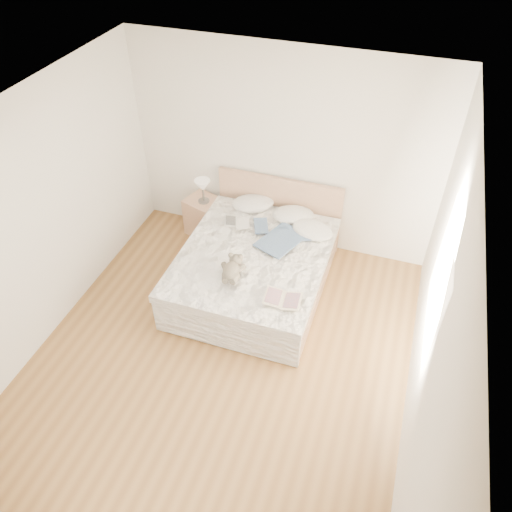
% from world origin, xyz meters
% --- Properties ---
extents(floor, '(4.00, 4.50, 0.00)m').
position_xyz_m(floor, '(0.00, 0.00, 0.00)').
color(floor, brown).
rests_on(floor, ground).
extents(ceiling, '(4.00, 4.50, 0.00)m').
position_xyz_m(ceiling, '(0.00, 0.00, 2.70)').
color(ceiling, white).
rests_on(ceiling, ground).
extents(wall_back, '(4.00, 0.02, 2.70)m').
position_xyz_m(wall_back, '(0.00, 2.25, 1.35)').
color(wall_back, silver).
rests_on(wall_back, ground).
extents(wall_front, '(4.00, 0.02, 2.70)m').
position_xyz_m(wall_front, '(0.00, -2.25, 1.35)').
color(wall_front, silver).
rests_on(wall_front, ground).
extents(wall_left, '(0.02, 4.50, 2.70)m').
position_xyz_m(wall_left, '(-2.00, 0.00, 1.35)').
color(wall_left, silver).
rests_on(wall_left, ground).
extents(wall_right, '(0.02, 4.50, 2.70)m').
position_xyz_m(wall_right, '(2.00, 0.00, 1.35)').
color(wall_right, silver).
rests_on(wall_right, ground).
extents(window, '(0.02, 1.30, 1.10)m').
position_xyz_m(window, '(1.99, 0.30, 1.45)').
color(window, white).
rests_on(window, wall_right).
extents(bed, '(1.72, 2.14, 1.00)m').
position_xyz_m(bed, '(0.00, 1.19, 0.31)').
color(bed, tan).
rests_on(bed, floor).
extents(nightstand, '(0.55, 0.52, 0.56)m').
position_xyz_m(nightstand, '(-1.04, 1.99, 0.28)').
color(nightstand, tan).
rests_on(nightstand, floor).
extents(table_lamp, '(0.22, 0.22, 0.34)m').
position_xyz_m(table_lamp, '(-1.01, 1.97, 0.80)').
color(table_lamp, '#4E4844').
rests_on(table_lamp, nightstand).
extents(pillow_left, '(0.68, 0.60, 0.17)m').
position_xyz_m(pillow_left, '(-0.32, 2.03, 0.64)').
color(pillow_left, white).
rests_on(pillow_left, bed).
extents(pillow_middle, '(0.63, 0.52, 0.16)m').
position_xyz_m(pillow_middle, '(0.26, 1.95, 0.64)').
color(pillow_middle, white).
rests_on(pillow_middle, bed).
extents(pillow_right, '(0.60, 0.48, 0.16)m').
position_xyz_m(pillow_right, '(0.57, 1.72, 0.64)').
color(pillow_right, white).
rests_on(pillow_right, bed).
extents(blouse, '(0.85, 0.87, 0.03)m').
position_xyz_m(blouse, '(0.25, 1.42, 0.63)').
color(blouse, '#364E70').
rests_on(blouse, bed).
extents(photo_book, '(0.40, 0.34, 0.03)m').
position_xyz_m(photo_book, '(-0.38, 1.57, 0.63)').
color(photo_book, silver).
rests_on(photo_book, bed).
extents(childrens_book, '(0.43, 0.31, 0.03)m').
position_xyz_m(childrens_book, '(0.55, 0.46, 0.63)').
color(childrens_book, beige).
rests_on(childrens_book, bed).
extents(teddy_bear, '(0.30, 0.39, 0.19)m').
position_xyz_m(teddy_bear, '(-0.10, 0.62, 0.65)').
color(teddy_bear, '#685F50').
rests_on(teddy_bear, bed).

